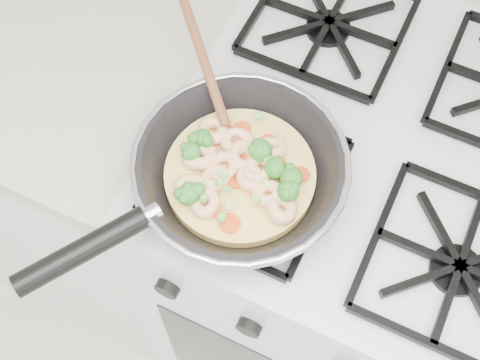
% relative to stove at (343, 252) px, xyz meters
% --- Properties ---
extents(stove, '(0.60, 0.60, 0.92)m').
position_rel_stove_xyz_m(stove, '(0.00, 0.00, 0.00)').
color(stove, white).
rests_on(stove, ground).
extents(counter_left, '(1.00, 0.60, 0.90)m').
position_rel_stove_xyz_m(counter_left, '(-0.80, 0.00, -0.01)').
color(counter_left, white).
rests_on(counter_left, ground).
extents(skillet, '(0.35, 0.49, 0.08)m').
position_rel_stove_xyz_m(skillet, '(-0.16, -0.17, 0.50)').
color(skillet, black).
rests_on(skillet, stove).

